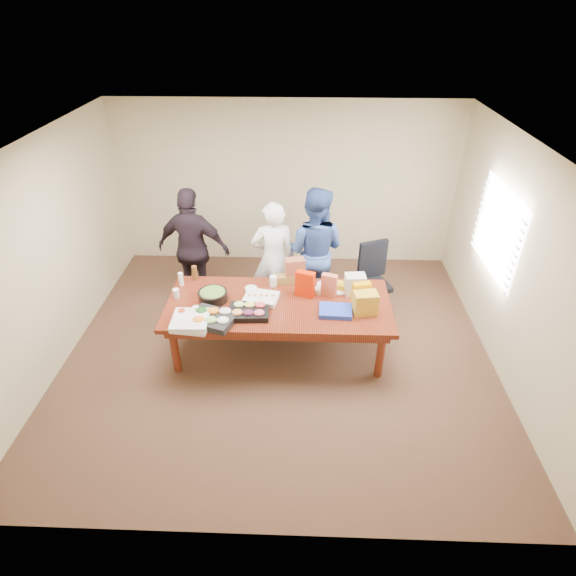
{
  "coord_description": "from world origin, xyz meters",
  "views": [
    {
      "loc": [
        0.28,
        -4.73,
        4.04
      ],
      "look_at": [
        0.11,
        0.1,
        0.91
      ],
      "focal_mm": 28.86,
      "sensor_mm": 36.0,
      "label": 1
    }
  ],
  "objects_px": {
    "conference_table": "(279,327)",
    "sheet_cake": "(261,298)",
    "person_right": "(314,250)",
    "salad_bowl": "(213,296)",
    "person_center": "(274,259)",
    "office_chair": "(372,283)"
  },
  "relations": [
    {
      "from": "office_chair",
      "to": "person_right",
      "type": "height_order",
      "value": "person_right"
    },
    {
      "from": "person_right",
      "to": "office_chair",
      "type": "bearing_deg",
      "value": -175.88
    },
    {
      "from": "sheet_cake",
      "to": "person_right",
      "type": "bearing_deg",
      "value": 68.35
    },
    {
      "from": "conference_table",
      "to": "sheet_cake",
      "type": "distance_m",
      "value": 0.47
    },
    {
      "from": "person_center",
      "to": "sheet_cake",
      "type": "bearing_deg",
      "value": 75.71
    },
    {
      "from": "person_center",
      "to": "sheet_cake",
      "type": "height_order",
      "value": "person_center"
    },
    {
      "from": "sheet_cake",
      "to": "salad_bowl",
      "type": "distance_m",
      "value": 0.61
    },
    {
      "from": "person_center",
      "to": "salad_bowl",
      "type": "height_order",
      "value": "person_center"
    },
    {
      "from": "person_center",
      "to": "sheet_cake",
      "type": "distance_m",
      "value": 0.91
    },
    {
      "from": "person_right",
      "to": "sheet_cake",
      "type": "relative_size",
      "value": 4.52
    },
    {
      "from": "office_chair",
      "to": "sheet_cake",
      "type": "relative_size",
      "value": 2.5
    },
    {
      "from": "conference_table",
      "to": "person_center",
      "type": "relative_size",
      "value": 1.65
    },
    {
      "from": "salad_bowl",
      "to": "office_chair",
      "type": "bearing_deg",
      "value": 22.03
    },
    {
      "from": "conference_table",
      "to": "office_chair",
      "type": "bearing_deg",
      "value": 34.86
    },
    {
      "from": "office_chair",
      "to": "sheet_cake",
      "type": "distance_m",
      "value": 1.76
    },
    {
      "from": "conference_table",
      "to": "salad_bowl",
      "type": "distance_m",
      "value": 0.93
    },
    {
      "from": "office_chair",
      "to": "person_center",
      "type": "bearing_deg",
      "value": 156.31
    },
    {
      "from": "conference_table",
      "to": "salad_bowl",
      "type": "bearing_deg",
      "value": 177.02
    },
    {
      "from": "person_right",
      "to": "salad_bowl",
      "type": "distance_m",
      "value": 1.64
    },
    {
      "from": "conference_table",
      "to": "salad_bowl",
      "type": "xyz_separation_m",
      "value": [
        -0.83,
        0.04,
        0.43
      ]
    },
    {
      "from": "sheet_cake",
      "to": "salad_bowl",
      "type": "height_order",
      "value": "salad_bowl"
    },
    {
      "from": "person_right",
      "to": "sheet_cake",
      "type": "xyz_separation_m",
      "value": [
        -0.67,
        -1.02,
        -0.14
      ]
    }
  ]
}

